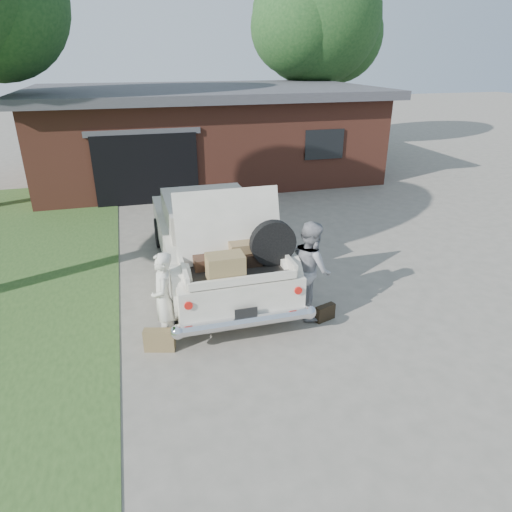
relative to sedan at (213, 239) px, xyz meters
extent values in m
plane|color=gray|center=(0.47, -2.30, -0.84)|extent=(90.00, 90.00, 0.00)
cube|color=brown|center=(1.47, 9.20, 0.66)|extent=(12.00, 7.00, 3.00)
cube|color=#4C4C51|center=(1.47, 9.20, 2.31)|extent=(12.80, 7.80, 0.30)
cube|color=black|center=(-1.03, 5.75, 0.26)|extent=(3.20, 0.30, 2.20)
cube|color=#4C4C51|center=(-1.03, 5.68, 1.41)|extent=(3.50, 0.12, 0.18)
cube|color=black|center=(4.97, 5.68, 0.76)|extent=(1.40, 0.08, 1.00)
cylinder|color=#38281E|center=(7.55, 13.20, 1.55)|extent=(0.44, 0.44, 4.77)
sphere|color=#2F5824|center=(7.55, 13.20, 5.13)|extent=(5.97, 5.97, 5.97)
sphere|color=#2F5824|center=(8.90, 13.80, 4.45)|extent=(4.47, 4.47, 4.47)
sphere|color=#2F5824|center=(6.36, 12.45, 4.70)|extent=(4.18, 4.18, 4.18)
cube|color=silver|center=(0.00, 0.05, -0.15)|extent=(2.11, 5.53, 0.72)
cube|color=#B5AD9F|center=(0.00, 0.38, 0.49)|extent=(1.83, 2.21, 0.57)
cube|color=black|center=(-0.01, 1.43, 0.47)|extent=(1.71, 0.09, 0.49)
cube|color=black|center=(0.00, -0.67, 0.47)|extent=(1.71, 0.09, 0.49)
cylinder|color=black|center=(-0.97, -1.83, -0.47)|extent=(0.24, 0.73, 0.73)
cylinder|color=black|center=(0.97, -1.82, -0.47)|extent=(0.24, 0.73, 0.73)
cylinder|color=black|center=(-0.98, 1.93, -0.47)|extent=(0.24, 0.73, 0.73)
cylinder|color=black|center=(0.96, 1.93, -0.47)|extent=(0.24, 0.73, 0.73)
cylinder|color=silver|center=(0.00, -2.76, -0.39)|extent=(2.26, 0.20, 0.20)
cylinder|color=#A5140F|center=(-0.90, -2.69, 0.03)|extent=(0.13, 0.11, 0.13)
cylinder|color=#A5140F|center=(0.91, -2.68, 0.03)|extent=(0.13, 0.11, 0.13)
cube|color=black|center=(0.00, -2.79, -0.23)|extent=(0.38, 0.02, 0.19)
cube|color=black|center=(0.00, -2.05, 0.24)|extent=(1.71, 1.22, 0.04)
cube|color=silver|center=(-0.88, -2.05, 0.35)|extent=(0.07, 1.21, 0.20)
cube|color=silver|center=(0.89, -2.04, 0.35)|extent=(0.07, 1.21, 0.20)
cube|color=silver|center=(0.00, -2.65, 0.30)|extent=(1.77, 0.07, 0.13)
cube|color=silver|center=(0.00, -1.63, 0.86)|extent=(1.86, 0.42, 1.23)
cube|color=#4E3121|center=(-0.37, -1.89, 0.36)|extent=(0.62, 0.40, 0.20)
cube|color=olive|center=(-0.24, -2.41, 0.46)|extent=(0.60, 0.39, 0.41)
cube|color=black|center=(0.17, -1.95, 0.35)|extent=(0.60, 0.39, 0.18)
cube|color=#94764B|center=(0.19, -1.86, 0.54)|extent=(0.46, 0.30, 0.16)
cylinder|color=black|center=(0.66, -2.10, 0.65)|extent=(0.79, 0.18, 0.79)
imported|color=silver|center=(-1.25, -2.28, -0.04)|extent=(0.41, 0.60, 1.59)
imported|color=gray|center=(1.39, -2.06, 0.06)|extent=(0.71, 0.89, 1.79)
cube|color=olive|center=(-1.38, -2.54, -0.64)|extent=(0.52, 0.29, 0.38)
cube|color=black|center=(1.57, -2.41, -0.69)|extent=(0.41, 0.24, 0.30)
camera|label=1|loc=(-1.55, -8.91, 3.58)|focal=32.00mm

